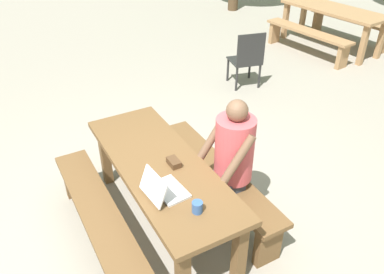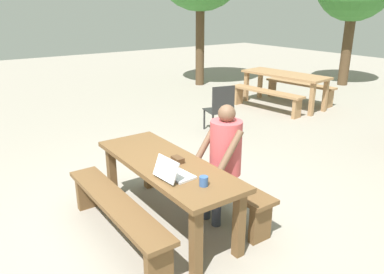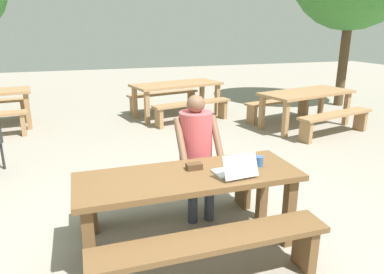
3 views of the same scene
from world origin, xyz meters
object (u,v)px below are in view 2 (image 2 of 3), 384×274
at_px(coffee_mug, 204,181).
at_px(plastic_chair, 220,108).
at_px(small_pouch, 178,160).
at_px(picnic_table_distant, 285,78).
at_px(picnic_table_front, 166,172).
at_px(person_seated, 223,154).
at_px(laptop, 173,173).

bearing_deg(coffee_mug, plastic_chair, 138.33).
height_order(small_pouch, picnic_table_distant, small_pouch).
height_order(picnic_table_front, person_seated, person_seated).
relative_size(laptop, coffee_mug, 3.70).
relative_size(picnic_table_front, plastic_chair, 2.17).
bearing_deg(coffee_mug, person_seated, 125.77).
xyz_separation_m(picnic_table_front, coffee_mug, (0.66, -0.01, 0.16)).
height_order(picnic_table_front, small_pouch, small_pouch).
bearing_deg(coffee_mug, picnic_table_distant, 124.82).
bearing_deg(picnic_table_distant, picnic_table_front, -67.34).
relative_size(coffee_mug, plastic_chair, 0.10).
bearing_deg(coffee_mug, laptop, -155.89).
xyz_separation_m(laptop, coffee_mug, (0.29, 0.13, -0.01)).
bearing_deg(plastic_chair, picnic_table_distant, -151.99).
relative_size(picnic_table_front, laptop, 5.80).
bearing_deg(laptop, coffee_mug, -160.81).
bearing_deg(person_seated, picnic_table_distant, 124.69).
bearing_deg(plastic_chair, person_seated, 64.09).
distance_m(picnic_table_front, picnic_table_distant, 5.59).
height_order(coffee_mug, plastic_chair, plastic_chair).
relative_size(picnic_table_front, person_seated, 1.50).
bearing_deg(small_pouch, coffee_mug, -10.13).
height_order(laptop, person_seated, person_seated).
bearing_deg(small_pouch, plastic_chair, 132.73).
xyz_separation_m(laptop, person_seated, (-0.11, 0.69, -0.01)).
bearing_deg(picnic_table_distant, person_seated, -61.98).
xyz_separation_m(picnic_table_front, small_pouch, (0.08, 0.09, 0.14)).
height_order(laptop, small_pouch, laptop).
relative_size(picnic_table_front, picnic_table_distant, 0.93).
xyz_separation_m(plastic_chair, picnic_table_distant, (-0.66, 2.45, 0.18)).
distance_m(laptop, picnic_table_distant, 5.90).
bearing_deg(plastic_chair, coffee_mug, 61.20).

